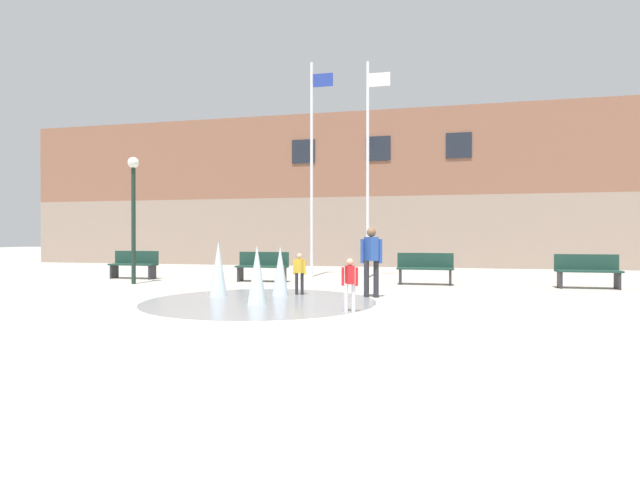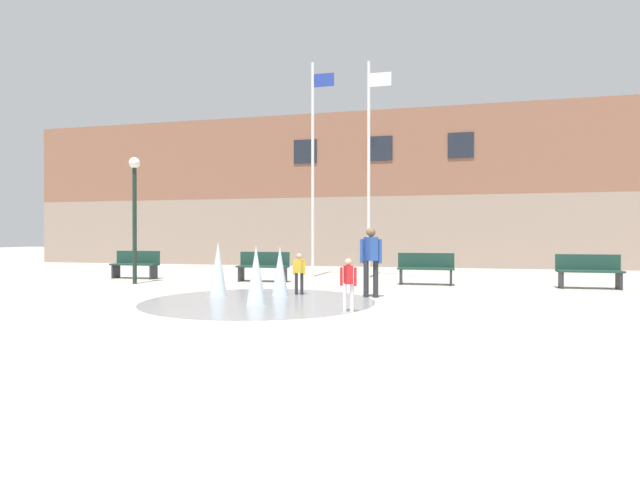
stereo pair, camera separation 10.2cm
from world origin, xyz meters
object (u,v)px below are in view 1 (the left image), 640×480
object	(u,v)px
park_bench_center	(425,268)
flagpole_right	(369,163)
child_with_pink_shirt	(350,281)
park_bench_far_left	(134,264)
park_bench_far_right	(588,271)
flagpole_left	(313,163)
park_bench_under_left_flagpole	(262,266)
adult_near_bench	(371,256)
child_running	(299,270)
lamp_post_left_lane	(133,201)

from	to	relation	value
park_bench_center	flagpole_right	xyz separation A→B (m)	(-1.90, 2.01, 3.38)
child_with_pink_shirt	flagpole_right	xyz separation A→B (m)	(-0.64, 7.61, 3.28)
park_bench_far_left	park_bench_center	distance (m)	9.38
park_bench_far_right	flagpole_left	bearing A→B (deg)	165.35
flagpole_left	park_bench_center	bearing A→B (deg)	-27.67
park_bench_far_left	park_bench_under_left_flagpole	bearing A→B (deg)	-1.32
flagpole_right	park_bench_far_left	bearing A→B (deg)	-164.57
park_bench_under_left_flagpole	flagpole_left	bearing A→B (deg)	64.18
park_bench_far_right	adult_near_bench	world-z (taller)	adult_near_bench
child_running	park_bench_far_left	bearing A→B (deg)	178.17
park_bench_center	flagpole_right	world-z (taller)	flagpole_right
park_bench_far_right	child_running	world-z (taller)	child_running
park_bench_far_right	lamp_post_left_lane	bearing A→B (deg)	-172.80
child_running	park_bench_far_right	bearing A→B (deg)	47.54
child_running	park_bench_center	bearing A→B (deg)	72.10
flagpole_left	flagpole_right	world-z (taller)	flagpole_left
child_running	lamp_post_left_lane	size ratio (longest dim) A/B	0.27
child_running	child_with_pink_shirt	xyz separation A→B (m)	(1.62, -2.40, 0.00)
adult_near_bench	park_bench_far_left	bearing A→B (deg)	32.77
park_bench_center	child_running	size ratio (longest dim) A/B	1.62
park_bench_under_left_flagpole	lamp_post_left_lane	world-z (taller)	lamp_post_left_lane
adult_near_bench	flagpole_right	bearing A→B (deg)	-27.56
child_running	child_with_pink_shirt	size ratio (longest dim) A/B	1.00
park_bench_under_left_flagpole	adult_near_bench	xyz separation A→B (m)	(3.74, -3.16, 0.45)
park_bench_far_left	flagpole_right	distance (m)	8.47
park_bench_far_left	lamp_post_left_lane	size ratio (longest dim) A/B	0.43
park_bench_far_right	flagpole_right	xyz separation A→B (m)	(-6.14, 2.11, 3.38)
park_bench_far_left	child_with_pink_shirt	distance (m)	9.84
park_bench_far_right	adult_near_bench	size ratio (longest dim) A/B	1.01
park_bench_far_left	flagpole_left	distance (m)	6.84
park_bench_far_left	park_bench_far_right	distance (m)	13.63
park_bench_far_right	adult_near_bench	bearing A→B (deg)	-149.17
park_bench_far_left	flagpole_right	bearing A→B (deg)	15.43
child_with_pink_shirt	adult_near_bench	bearing A→B (deg)	-30.54
flagpole_left	lamp_post_left_lane	xyz separation A→B (m)	(-4.48, -3.70, -1.48)
park_bench_far_right	park_bench_far_left	bearing A→B (deg)	179.80
flagpole_right	child_with_pink_shirt	bearing A→B (deg)	-85.20
park_bench_far_left	adult_near_bench	xyz separation A→B (m)	(8.23, -3.27, 0.45)
park_bench_center	adult_near_bench	bearing A→B (deg)	-108.99
child_with_pink_shirt	park_bench_far_left	bearing A→B (deg)	27.97
park_bench_under_left_flagpole	flagpole_right	xyz separation A→B (m)	(2.99, 2.17, 3.38)
park_bench_under_left_flagpole	child_with_pink_shirt	size ratio (longest dim) A/B	1.62
park_bench_center	child_running	bearing A→B (deg)	-131.91
park_bench_center	adult_near_bench	distance (m)	3.54
park_bench_far_left	park_bench_center	xyz separation A→B (m)	(9.38, 0.05, 0.00)
adult_near_bench	flagpole_right	size ratio (longest dim) A/B	0.22
park_bench_center	park_bench_far_right	world-z (taller)	same
park_bench_far_left	park_bench_center	size ratio (longest dim) A/B	1.00
flagpole_left	flagpole_right	size ratio (longest dim) A/B	1.02
flagpole_right	lamp_post_left_lane	bearing A→B (deg)	-150.05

